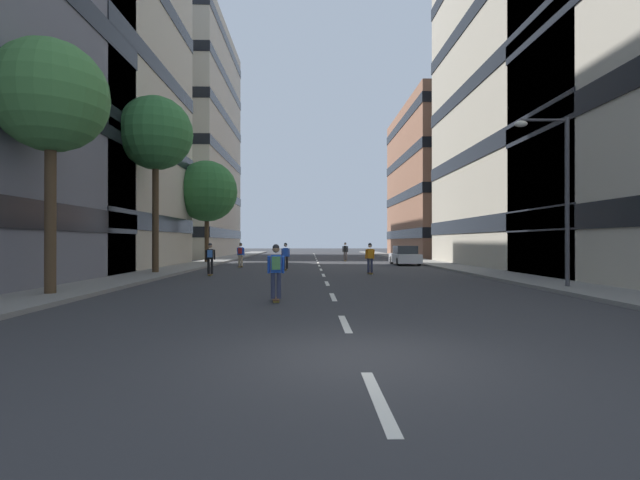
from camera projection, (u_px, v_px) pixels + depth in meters
ground_plane at (319, 265)px, 36.61m from camera, size 175.18×175.18×0.00m
sidewalk_left at (209, 262)px, 40.03m from camera, size 2.73×80.29×0.14m
sidewalk_right at (425, 262)px, 40.50m from camera, size 2.73×80.29×0.14m
lane_markings at (319, 264)px, 37.92m from camera, size 0.16×67.20×0.01m
building_left_mid at (41, 77)px, 31.01m from camera, size 16.17×16.73×25.73m
building_left_far at (162, 142)px, 56.73m from camera, size 16.17×21.20×28.17m
building_right_mid at (592, 86)px, 31.95m from camera, size 16.17×23.40×25.15m
building_right_far at (465, 182)px, 57.65m from camera, size 16.17×21.30×18.47m
parked_car_near at (405, 256)px, 36.74m from camera, size 1.82×4.40×1.52m
street_tree_near at (207, 191)px, 38.97m from camera, size 5.14×5.14×8.55m
street_tree_mid at (51, 97)px, 15.37m from camera, size 3.71×3.71×8.44m
street_tree_far at (156, 134)px, 25.91m from camera, size 4.11×4.11×9.88m
streetlamp_right at (558, 182)px, 17.75m from camera, size 2.13×0.30×6.50m
skater_0 at (286, 255)px, 29.81m from camera, size 0.53×0.90×1.78m
skater_1 at (210, 257)px, 25.13m from camera, size 0.55×0.92×1.78m
skater_2 at (276, 269)px, 14.27m from camera, size 0.55×0.91×1.78m
skater_3 at (345, 251)px, 43.55m from camera, size 0.55×0.92×1.78m
skater_4 at (241, 253)px, 33.16m from camera, size 0.55×0.91×1.78m
skater_5 at (370, 257)px, 26.33m from camera, size 0.54×0.91×1.78m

